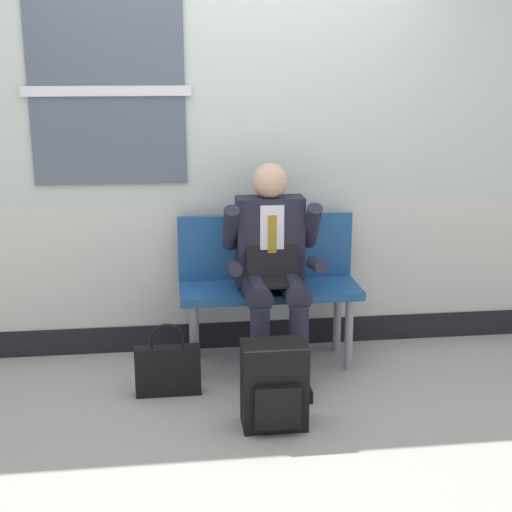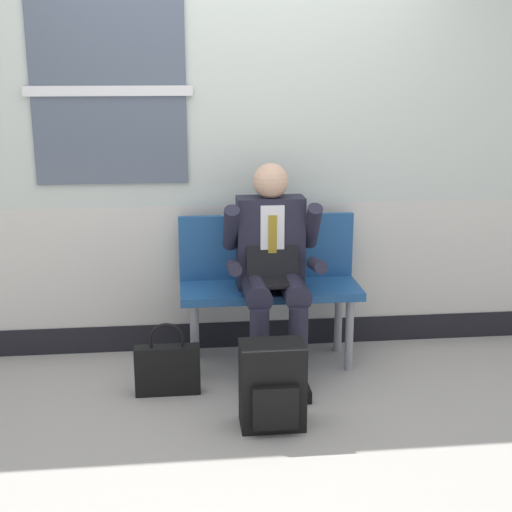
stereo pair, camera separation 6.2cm
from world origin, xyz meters
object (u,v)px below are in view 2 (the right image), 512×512
Objects in this scene: person_seated at (273,265)px; handbag at (168,368)px; bench_with_person at (269,277)px; backpack at (272,386)px.

person_seated is 2.95× the size of handbag.
backpack is at bearing -95.81° from bench_with_person.
person_seated is 0.82m from backpack.
person_seated reaches higher than bench_with_person.
person_seated reaches higher than handbag.
person_seated is at bearing 82.50° from backpack.
bench_with_person is at bearing 90.00° from person_seated.
person_seated reaches higher than backpack.
person_seated is at bearing -90.00° from bench_with_person.
person_seated is (-0.00, -0.20, 0.13)m from bench_with_person.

